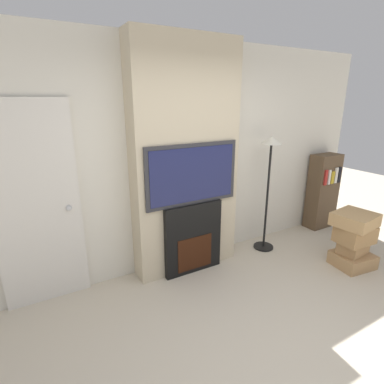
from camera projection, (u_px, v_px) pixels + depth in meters
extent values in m
plane|color=beige|center=(300.00, 373.00, 2.33)|extent=(14.00, 14.00, 0.00)
cube|color=silver|center=(179.00, 159.00, 3.61)|extent=(6.00, 0.06, 2.70)
cube|color=beige|center=(186.00, 161.00, 3.47)|extent=(1.29, 0.29, 2.70)
cube|color=black|center=(192.00, 238.00, 3.62)|extent=(0.74, 0.14, 0.88)
cube|color=#33160A|center=(195.00, 253.00, 3.61)|extent=(0.46, 0.01, 0.42)
cube|color=#2D2D33|center=(192.00, 174.00, 3.38)|extent=(1.15, 0.06, 0.70)
cube|color=#191E4C|center=(193.00, 175.00, 3.36)|extent=(1.06, 0.01, 0.62)
cylinder|color=black|center=(263.00, 247.00, 4.30)|extent=(0.28, 0.28, 0.03)
cylinder|color=black|center=(267.00, 198.00, 4.08)|extent=(0.03, 0.03, 1.46)
cone|color=silver|center=(272.00, 140.00, 3.84)|extent=(0.27, 0.27, 0.10)
cube|color=tan|center=(352.00, 260.00, 3.81)|extent=(0.50, 0.45, 0.17)
cube|color=tan|center=(353.00, 247.00, 3.77)|extent=(0.37, 0.28, 0.17)
cube|color=#A37A4C|center=(355.00, 234.00, 3.68)|extent=(0.45, 0.35, 0.21)
cube|color=tan|center=(355.00, 219.00, 3.65)|extent=(0.51, 0.47, 0.16)
cube|color=brown|center=(322.00, 191.00, 4.86)|extent=(0.48, 0.26, 1.21)
cube|color=#B22823|center=(326.00, 178.00, 4.58)|extent=(0.06, 0.02, 0.24)
cube|color=white|center=(329.00, 177.00, 4.62)|extent=(0.05, 0.02, 0.23)
cube|color=gold|center=(332.00, 178.00, 4.66)|extent=(0.07, 0.02, 0.20)
cube|color=white|center=(336.00, 175.00, 4.70)|extent=(0.06, 0.02, 0.25)
cube|color=black|center=(339.00, 175.00, 4.73)|extent=(0.05, 0.02, 0.25)
cube|color=silver|center=(37.00, 208.00, 2.91)|extent=(0.81, 0.04, 2.06)
sphere|color=silver|center=(69.00, 208.00, 3.02)|extent=(0.06, 0.06, 0.06)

